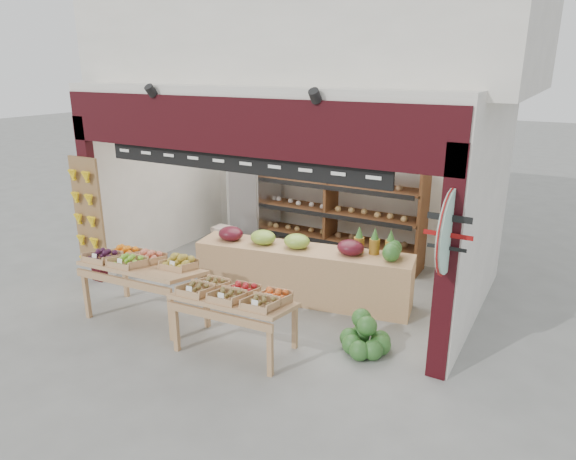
# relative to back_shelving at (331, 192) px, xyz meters

# --- Properties ---
(ground) EXTENTS (60.00, 60.00, 0.00)m
(ground) POSITION_rel_back_shelving_xyz_m (-0.05, -1.80, -1.22)
(ground) COLOR slate
(ground) RESTS_ON ground
(shop_structure) EXTENTS (6.36, 5.12, 5.40)m
(shop_structure) POSITION_rel_back_shelving_xyz_m (-0.05, -0.19, 2.71)
(shop_structure) COLOR white
(shop_structure) RESTS_ON ground
(banana_board) EXTENTS (0.60, 0.15, 1.80)m
(banana_board) POSITION_rel_back_shelving_xyz_m (-2.78, -2.98, -0.10)
(banana_board) COLOR brown
(banana_board) RESTS_ON ground
(gift_sign) EXTENTS (0.04, 0.93, 0.92)m
(gift_sign) POSITION_rel_back_shelving_xyz_m (2.70, -2.95, 0.53)
(gift_sign) COLOR #C1F3DB
(gift_sign) RESTS_ON ground
(back_shelving) EXTENTS (3.38, 0.55, 2.05)m
(back_shelving) POSITION_rel_back_shelving_xyz_m (0.00, 0.00, 0.00)
(back_shelving) COLOR brown
(back_shelving) RESTS_ON ground
(refrigerator) EXTENTS (0.77, 0.77, 1.90)m
(refrigerator) POSITION_rel_back_shelving_xyz_m (-1.55, -0.13, -0.27)
(refrigerator) COLOR silver
(refrigerator) RESTS_ON ground
(cardboard_stack) EXTENTS (0.93, 0.68, 0.61)m
(cardboard_stack) POSITION_rel_back_shelving_xyz_m (-1.41, -1.04, -0.99)
(cardboard_stack) COLOR beige
(cardboard_stack) RESTS_ON ground
(mid_counter) EXTENTS (3.28, 1.18, 1.02)m
(mid_counter) POSITION_rel_back_shelving_xyz_m (0.40, -1.83, -0.77)
(mid_counter) COLOR tan
(mid_counter) RESTS_ON ground
(display_table_left) EXTENTS (1.63, 0.99, 1.00)m
(display_table_left) POSITION_rel_back_shelving_xyz_m (-1.30, -3.40, -0.44)
(display_table_left) COLOR tan
(display_table_left) RESTS_ON ground
(display_table_right) EXTENTS (1.47, 0.90, 0.92)m
(display_table_right) POSITION_rel_back_shelving_xyz_m (0.39, -3.52, -0.50)
(display_table_right) COLOR tan
(display_table_right) RESTS_ON ground
(watermelon_pile) EXTENTS (0.65, 0.62, 0.47)m
(watermelon_pile) POSITION_rel_back_shelving_xyz_m (1.79, -2.77, -1.04)
(watermelon_pile) COLOR #1A4E1C
(watermelon_pile) RESTS_ON ground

